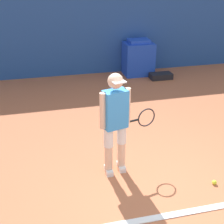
{
  "coord_description": "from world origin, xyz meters",
  "views": [
    {
      "loc": [
        -1.46,
        -3.06,
        2.94
      ],
      "look_at": [
        -0.48,
        1.04,
        0.93
      ],
      "focal_mm": 50.0,
      "sensor_mm": 36.0,
      "label": 1
    }
  ],
  "objects_px": {
    "tennis_player": "(116,120)",
    "equipment_bag": "(161,76)",
    "covered_chair": "(138,58)",
    "tennis_ball": "(214,182)"
  },
  "relations": [
    {
      "from": "equipment_bag",
      "to": "covered_chair",
      "type": "bearing_deg",
      "value": 133.25
    },
    {
      "from": "tennis_ball",
      "to": "equipment_bag",
      "type": "height_order",
      "value": "equipment_bag"
    },
    {
      "from": "covered_chair",
      "to": "equipment_bag",
      "type": "relative_size",
      "value": 1.67
    },
    {
      "from": "tennis_player",
      "to": "equipment_bag",
      "type": "height_order",
      "value": "tennis_player"
    },
    {
      "from": "covered_chair",
      "to": "equipment_bag",
      "type": "xyz_separation_m",
      "value": [
        0.51,
        -0.54,
        -0.41
      ]
    },
    {
      "from": "tennis_player",
      "to": "equipment_bag",
      "type": "relative_size",
      "value": 2.61
    },
    {
      "from": "tennis_ball",
      "to": "covered_chair",
      "type": "distance_m",
      "value": 5.13
    },
    {
      "from": "tennis_player",
      "to": "tennis_ball",
      "type": "height_order",
      "value": "tennis_player"
    },
    {
      "from": "covered_chair",
      "to": "equipment_bag",
      "type": "height_order",
      "value": "covered_chair"
    },
    {
      "from": "covered_chair",
      "to": "tennis_ball",
      "type": "bearing_deg",
      "value": -95.04
    }
  ]
}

